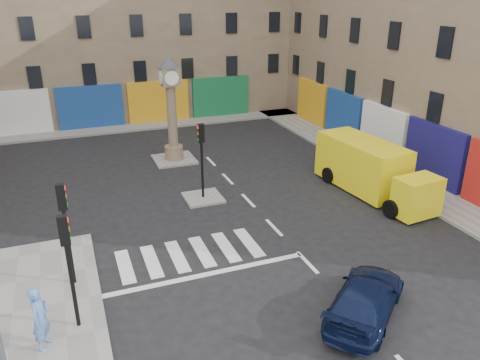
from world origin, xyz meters
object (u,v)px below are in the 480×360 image
pedestrian_blue (41,318)px  yellow_van (371,169)px  traffic_light_left_near (68,255)px  clock_pillar (171,102)px  navy_sedan (365,299)px  traffic_light_left_far (65,219)px  traffic_light_island (202,149)px

pedestrian_blue → yellow_van: bearing=-43.5°
yellow_van → pedestrian_blue: (-15.33, -6.19, -0.13)m
traffic_light_left_near → yellow_van: 15.50m
clock_pillar → pedestrian_blue: clock_pillar is taller
clock_pillar → navy_sedan: clock_pillar is taller
traffic_light_left_far → yellow_van: traffic_light_left_far is taller
traffic_light_left_far → yellow_van: size_ratio=0.52×
clock_pillar → yellow_van: clock_pillar is taller
traffic_light_left_far → traffic_light_island: bearing=40.6°
yellow_van → traffic_light_island: bearing=158.9°
traffic_light_left_far → pedestrian_blue: 3.50m
navy_sedan → traffic_light_left_near: bearing=33.0°
navy_sedan → pedestrian_blue: 9.62m
traffic_light_left_near → clock_pillar: 15.19m
traffic_light_left_far → traffic_light_island: size_ratio=1.00×
traffic_light_left_far → navy_sedan: 10.03m
traffic_light_island → pedestrian_blue: bearing=-130.6°
clock_pillar → pedestrian_blue: size_ratio=3.11×
traffic_light_left_near → pedestrian_blue: 1.86m
traffic_light_island → yellow_van: bearing=-15.4°
yellow_van → traffic_light_left_far: bearing=-173.3°
navy_sedan → pedestrian_blue: (-9.41, 1.94, 0.50)m
clock_pillar → navy_sedan: size_ratio=1.41×
clock_pillar → pedestrian_blue: bearing=-116.6°
traffic_light_island → navy_sedan: bearing=-78.1°
pedestrian_blue → clock_pillar: bearing=-2.1°
traffic_light_left_near → yellow_van: traffic_light_left_near is taller
traffic_light_left_near → pedestrian_blue: traffic_light_left_near is taller
traffic_light_left_far → navy_sedan: bearing=-30.3°
navy_sedan → pedestrian_blue: bearing=38.2°
traffic_light_island → traffic_light_left_near: bearing=-128.9°
clock_pillar → yellow_van: 11.78m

